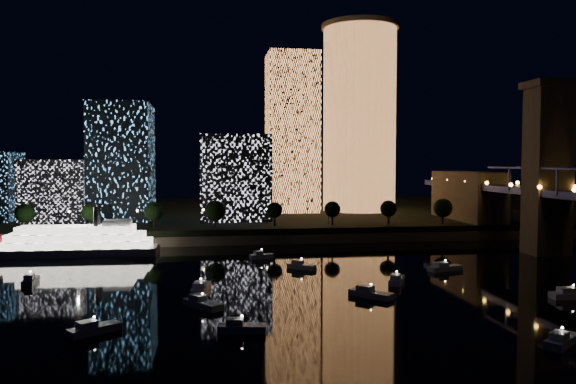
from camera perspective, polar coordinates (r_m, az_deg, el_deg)
The scene contains 10 objects.
ground at distance 108.41m, azimuth 9.71°, elevation -11.34°, with size 520.00×520.00×0.00m, color black.
far_bank at distance 262.98m, azimuth -1.07°, elevation -2.19°, with size 420.00×160.00×5.00m, color black.
seawall at distance 186.45m, azimuth 1.92°, elevation -4.72°, with size 420.00×6.00×3.00m, color #6B5E4C.
tower_cylindrical at distance 253.19m, azimuth 7.27°, elevation 7.47°, with size 34.00×34.00×82.04m.
tower_rectangular at distance 245.69m, azimuth 0.42°, elevation 6.02°, with size 21.54×21.54×68.53m, color #EE914C.
midrise_blocks at distance 218.54m, azimuth -16.21°, elevation 1.74°, with size 111.71×31.53×43.45m.
riverboat at distance 173.09m, azimuth -21.32°, elevation -4.79°, with size 48.85×11.59×14.63m.
motorboats at distance 116.47m, azimuth 6.06°, elevation -9.88°, with size 129.17×84.81×2.78m.
esplanade_trees at distance 188.55m, azimuth -7.46°, elevation -1.91°, with size 166.48×6.94×8.97m.
street_lamps at distance 194.65m, azimuth -8.62°, elevation -2.19°, with size 132.70×0.70×5.65m.
Camera 1 is at (-32.51, -99.81, 27.08)m, focal length 35.00 mm.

